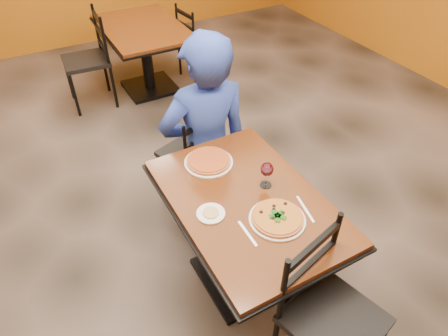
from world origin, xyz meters
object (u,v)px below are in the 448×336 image
plate_main (277,219)px  plate_far (209,162)px  table_second (145,43)px  chair_second_left (86,61)px  pizza_far (209,160)px  wine_glass (267,174)px  diner (205,128)px  chair_second_right (199,42)px  table_main (246,221)px  side_plate (211,214)px  chair_main_near (334,321)px  pizza_main (277,217)px  chair_main_far (188,153)px

plate_main → plate_far: same height
table_second → plate_main: 3.03m
chair_second_left → plate_far: 2.42m
table_second → plate_far: (-0.43, -2.40, 0.20)m
pizza_far → wine_glass: 0.41m
diner → wine_glass: size_ratio=8.04×
wine_glass → table_second: bearing=85.2°
chair_second_right → pizza_far: 2.66m
table_main → side_plate: (-0.24, -0.01, 0.20)m
table_second → chair_main_near: size_ratio=1.30×
diner → plate_far: bearing=72.0°
pizza_main → side_plate: size_ratio=1.77×
side_plate → pizza_far: bearing=64.2°
chair_second_right → plate_far: 2.65m
chair_main_far → wine_glass: 1.00m
table_second → plate_main: bearing=-96.3°
table_second → chair_main_far: size_ratio=1.52×
chair_main_near → pizza_main: 0.59m
chair_main_far → chair_second_left: (-0.32, 1.85, 0.08)m
chair_main_near → diner: size_ratio=0.67×
pizza_far → chair_main_near: bearing=-83.8°
chair_second_left → plate_far: chair_second_left is taller
chair_main_far → pizza_far: chair_main_far is taller
table_main → plate_far: 0.44m
diner → chair_main_near: bearing=93.9°
chair_second_right → side_plate: chair_second_right is taller
pizza_main → side_plate: bearing=144.2°
diner → side_plate: 0.88m
pizza_main → pizza_far: size_ratio=1.01×
diner → plate_far: diner is taller
plate_main → pizza_main: size_ratio=1.09×
chair_main_far → plate_main: chair_main_far is taller
chair_main_far → chair_second_left: bearing=-99.1°
table_main → chair_main_far: 0.96m
table_second → chair_main_near: (-0.31, -3.52, -0.07)m
diner → side_plate: size_ratio=9.04×
plate_main → pizza_far: (-0.10, 0.61, 0.02)m
table_main → pizza_main: size_ratio=4.33×
chair_second_right → chair_second_left: bearing=83.3°
table_main → pizza_main: (0.06, -0.22, 0.21)m
table_second → chair_second_right: size_ratio=1.45×
pizza_far → wine_glass: (0.20, -0.35, 0.07)m
pizza_far → wine_glass: wine_glass is taller
chair_main_far → chair_second_right: 2.10m
chair_main_far → wine_glass: wine_glass is taller
chair_main_near → pizza_far: 1.17m
chair_second_left → plate_main: (0.33, -3.01, 0.25)m
table_main → diner: diner is taller
chair_main_near → chair_main_far: chair_main_near is taller
chair_main_far → chair_second_right: chair_second_right is taller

